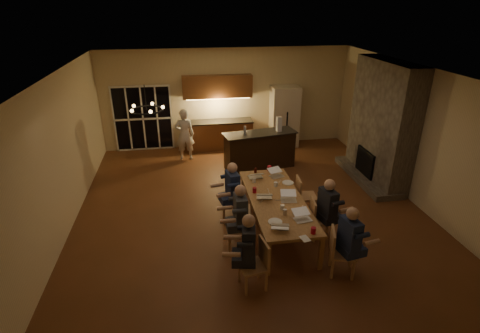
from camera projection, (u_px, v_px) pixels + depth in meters
name	position (u px, v px, depth m)	size (l,w,h in m)	color
floor	(251.00, 211.00, 8.81)	(9.00, 9.00, 0.00)	brown
back_wall	(226.00, 98.00, 12.23)	(8.00, 0.04, 3.20)	#C5B48B
left_wall	(57.00, 159.00, 7.57)	(0.04, 9.00, 3.20)	#C5B48B
right_wall	(421.00, 138.00, 8.74)	(0.04, 9.00, 3.20)	#C5B48B
ceiling	(253.00, 72.00, 7.50)	(8.00, 9.00, 0.04)	white
french_doors	(143.00, 119.00, 12.02)	(1.86, 0.08, 2.10)	black
fireplace	(382.00, 123.00, 9.78)	(0.58, 2.50, 3.20)	#685F52
kitchenette	(218.00, 113.00, 12.06)	(2.24, 0.68, 2.40)	brown
refrigerator	(284.00, 117.00, 12.42)	(0.90, 0.68, 2.00)	beige
dining_table	(276.00, 214.00, 7.96)	(1.10, 2.92, 0.75)	tan
bar_island	(260.00, 150.00, 10.90)	(2.10, 0.68, 1.08)	black
chair_left_near	(253.00, 265.00, 6.32)	(0.44, 0.44, 0.89)	tan
chair_left_mid	(239.00, 229.00, 7.31)	(0.44, 0.44, 0.89)	tan
chair_left_far	(232.00, 202.00, 8.29)	(0.44, 0.44, 0.89)	tan
chair_right_near	(343.00, 252.00, 6.65)	(0.44, 0.44, 0.89)	tan
chair_right_mid	(322.00, 219.00, 7.65)	(0.44, 0.44, 0.89)	tan
chair_right_far	(306.00, 196.00, 8.57)	(0.44, 0.44, 0.89)	tan
person_left_near	(248.00, 250.00, 6.31)	(0.60, 0.60, 1.38)	#202229
person_right_near	(349.00, 242.00, 6.51)	(0.60, 0.60, 1.38)	navy
person_left_mid	(240.00, 217.00, 7.27)	(0.60, 0.60, 1.38)	#3C4047
person_right_mid	(327.00, 211.00, 7.49)	(0.60, 0.60, 1.38)	#202229
person_left_far	(233.00, 192.00, 8.23)	(0.60, 0.60, 1.38)	navy
standing_person	(185.00, 135.00, 11.37)	(0.58, 0.38, 1.59)	silver
chandelier	(147.00, 110.00, 6.69)	(0.61, 0.61, 0.03)	black
laptop_a	(280.00, 222.00, 6.79)	(0.32, 0.28, 0.23)	silver
laptop_b	(303.00, 215.00, 7.01)	(0.32, 0.28, 0.23)	silver
laptop_c	(264.00, 192.00, 7.83)	(0.32, 0.28, 0.23)	silver
laptop_d	(289.00, 196.00, 7.69)	(0.32, 0.28, 0.23)	silver
laptop_e	(255.00, 173.00, 8.72)	(0.32, 0.28, 0.23)	silver
laptop_f	(277.00, 172.00, 8.75)	(0.32, 0.28, 0.23)	silver
mug_front	(282.00, 207.00, 7.40)	(0.09, 0.09, 0.10)	white
mug_mid	(276.00, 184.00, 8.31)	(0.08, 0.08, 0.10)	white
mug_back	(254.00, 180.00, 8.50)	(0.08, 0.08, 0.10)	white
redcup_near	(313.00, 230.00, 6.63)	(0.09, 0.09, 0.12)	#AF0B1C
redcup_mid	(255.00, 190.00, 8.04)	(0.08, 0.08, 0.12)	#AF0B1C
redcup_far	(269.00, 168.00, 9.08)	(0.10, 0.10, 0.12)	#AF0B1C
can_silver	(285.00, 212.00, 7.20)	(0.07, 0.07, 0.12)	#B2B2B7
can_cola	(255.00, 170.00, 8.97)	(0.06, 0.06, 0.12)	#3F0F0C
plate_near	(303.00, 210.00, 7.36)	(0.22, 0.22, 0.02)	white
plate_left	(275.00, 222.00, 6.98)	(0.27, 0.27, 0.02)	white
plate_far	(288.00, 183.00, 8.48)	(0.26, 0.26, 0.02)	white
notepad	(305.00, 239.00, 6.50)	(0.14, 0.20, 0.01)	white
bar_bottle	(245.00, 130.00, 10.51)	(0.07, 0.07, 0.24)	#99999E
bar_blender	(279.00, 124.00, 10.71)	(0.14, 0.14, 0.43)	silver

